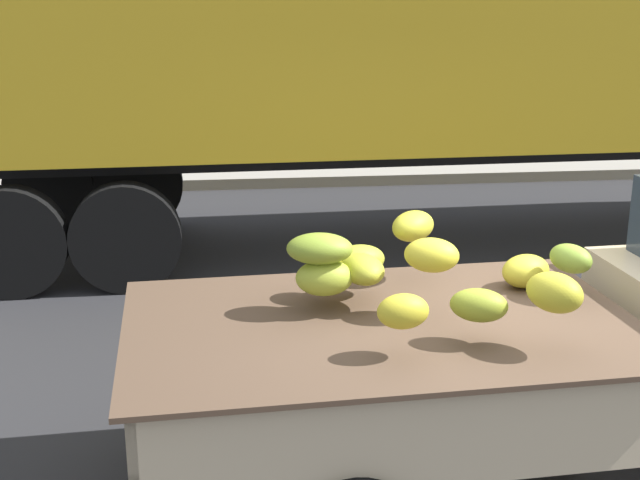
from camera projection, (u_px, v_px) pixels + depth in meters
name	position (u px, v px, depth m)	size (l,w,h in m)	color
ground	(519.00, 461.00, 5.42)	(220.00, 220.00, 0.00)	#28282B
curb_strip	(342.00, 176.00, 13.22)	(80.00, 0.80, 0.16)	gray
semi_trailer	(448.00, 20.00, 9.41)	(12.08, 2.99, 3.95)	gold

